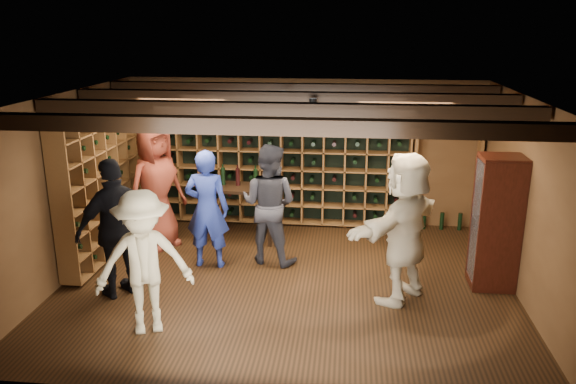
# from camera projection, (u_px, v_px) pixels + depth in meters

# --- Properties ---
(ground) EXTENTS (6.00, 6.00, 0.00)m
(ground) POSITION_uv_depth(u_px,v_px,m) (287.00, 282.00, 7.63)
(ground) COLOR black
(ground) RESTS_ON ground
(room_shell) EXTENTS (6.00, 6.00, 6.00)m
(room_shell) POSITION_uv_depth(u_px,v_px,m) (287.00, 103.00, 6.99)
(room_shell) COLOR brown
(room_shell) RESTS_ON ground
(wine_rack_back) EXTENTS (4.65, 0.30, 2.20)m
(wine_rack_back) POSITION_uv_depth(u_px,v_px,m) (271.00, 159.00, 9.58)
(wine_rack_back) COLOR brown
(wine_rack_back) RESTS_ON ground
(wine_rack_left) EXTENTS (0.30, 2.65, 2.20)m
(wine_rack_left) POSITION_uv_depth(u_px,v_px,m) (105.00, 179.00, 8.39)
(wine_rack_left) COLOR brown
(wine_rack_left) RESTS_ON ground
(crate_shelf) EXTENTS (1.20, 0.32, 2.07)m
(crate_shelf) POSITION_uv_depth(u_px,v_px,m) (449.00, 139.00, 9.14)
(crate_shelf) COLOR brown
(crate_shelf) RESTS_ON ground
(display_cabinet) EXTENTS (0.55, 0.50, 1.75)m
(display_cabinet) POSITION_uv_depth(u_px,v_px,m) (496.00, 225.00, 7.29)
(display_cabinet) COLOR #33100A
(display_cabinet) RESTS_ON ground
(man_blue_shirt) EXTENTS (0.63, 0.41, 1.72)m
(man_blue_shirt) POSITION_uv_depth(u_px,v_px,m) (207.00, 209.00, 7.93)
(man_blue_shirt) COLOR navy
(man_blue_shirt) RESTS_ON ground
(man_grey_suit) EXTENTS (1.01, 0.88, 1.76)m
(man_grey_suit) POSITION_uv_depth(u_px,v_px,m) (269.00, 204.00, 8.08)
(man_grey_suit) COLOR black
(man_grey_suit) RESTS_ON ground
(guest_red_floral) EXTENTS (1.04, 1.13, 1.93)m
(guest_red_floral) POSITION_uv_depth(u_px,v_px,m) (156.00, 187.00, 8.63)
(guest_red_floral) COLOR maroon
(guest_red_floral) RESTS_ON ground
(guest_woman_black) EXTENTS (1.04, 1.08, 1.80)m
(guest_woman_black) POSITION_uv_depth(u_px,v_px,m) (117.00, 228.00, 7.06)
(guest_woman_black) COLOR black
(guest_woman_black) RESTS_ON ground
(guest_khaki) EXTENTS (1.23, 0.97, 1.67)m
(guest_khaki) POSITION_uv_depth(u_px,v_px,m) (144.00, 263.00, 6.20)
(guest_khaki) COLOR #9B8F6B
(guest_khaki) RESTS_ON ground
(guest_beige) EXTENTS (1.51, 1.76, 1.91)m
(guest_beige) POSITION_uv_depth(u_px,v_px,m) (405.00, 228.00, 6.92)
(guest_beige) COLOR tan
(guest_beige) RESTS_ON ground
(tasting_table) EXTENTS (1.22, 0.68, 1.17)m
(tasting_table) POSITION_uv_depth(u_px,v_px,m) (240.00, 193.00, 8.96)
(tasting_table) COLOR black
(tasting_table) RESTS_ON ground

